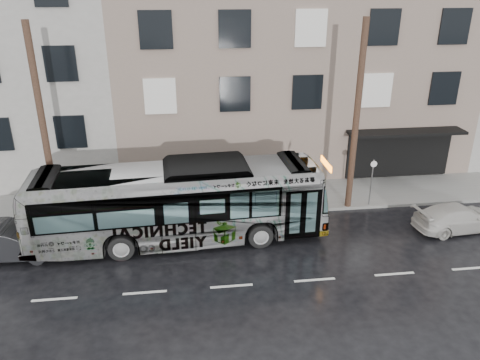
# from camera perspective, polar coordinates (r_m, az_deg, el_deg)

# --- Properties ---
(ground) EXTENTS (120.00, 120.00, 0.00)m
(ground) POSITION_cam_1_polar(r_m,az_deg,el_deg) (20.03, -1.82, -8.65)
(ground) COLOR black
(ground) RESTS_ON ground
(sidewalk) EXTENTS (90.00, 3.60, 0.15)m
(sidewalk) POSITION_cam_1_polar(r_m,az_deg,el_deg) (24.29, -2.91, -2.46)
(sidewalk) COLOR gray
(sidewalk) RESTS_ON ground
(building_taupe) EXTENTS (20.00, 12.00, 11.00)m
(building_taupe) POSITION_cam_1_polar(r_m,az_deg,el_deg) (30.79, 5.31, 13.55)
(building_taupe) COLOR #79675D
(building_taupe) RESTS_ON ground
(utility_pole_front) EXTENTS (0.30, 0.30, 9.00)m
(utility_pole_front) POSITION_cam_1_polar(r_m,az_deg,el_deg) (22.57, 14.00, 7.28)
(utility_pole_front) COLOR #4D3326
(utility_pole_front) RESTS_ON sidewalk
(utility_pole_rear) EXTENTS (0.30, 0.30, 9.00)m
(utility_pole_rear) POSITION_cam_1_polar(r_m,az_deg,el_deg) (21.96, -22.83, 5.71)
(utility_pole_rear) COLOR #4D3326
(utility_pole_rear) RESTS_ON sidewalk
(sign_post) EXTENTS (0.06, 0.06, 2.40)m
(sign_post) POSITION_cam_1_polar(r_m,az_deg,el_deg) (24.04, 15.71, -0.30)
(sign_post) COLOR slate
(sign_post) RESTS_ON sidewalk
(bus) EXTENTS (12.80, 3.58, 3.53)m
(bus) POSITION_cam_1_polar(r_m,az_deg,el_deg) (20.26, -7.50, -2.77)
(bus) COLOR #B2B2B2
(bus) RESTS_ON ground
(white_sedan) EXTENTS (4.30, 2.14, 1.20)m
(white_sedan) POSITION_cam_1_polar(r_m,az_deg,el_deg) (23.59, 25.03, -4.16)
(white_sedan) COLOR beige
(white_sedan) RESTS_ON ground
(dark_sedan) EXTENTS (4.57, 1.78, 1.48)m
(dark_sedan) POSITION_cam_1_polar(r_m,az_deg,el_deg) (21.46, -26.42, -6.70)
(dark_sedan) COLOR black
(dark_sedan) RESTS_ON ground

